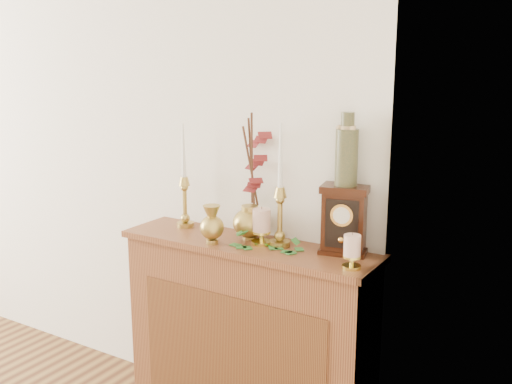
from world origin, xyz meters
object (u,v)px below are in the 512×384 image
Objects in this scene: candlestick_left at (185,194)px; bud_vase at (212,225)px; ginger_jar at (256,181)px; ceramic_vase at (347,153)px; mantel_clock at (344,220)px; candlestick_center at (280,207)px.

candlestick_left reaches higher than bud_vase.
ceramic_vase reaches higher than ginger_jar.
bud_vase is at bearing -119.46° from ginger_jar.
mantel_clock reaches higher than bud_vase.
bud_vase is 0.29m from ginger_jar.
candlestick_left is 1.68× the size of ceramic_vase.
ceramic_vase is at bearing -0.83° from ginger_jar.
candlestick_center is 1.79× the size of ceramic_vase.
candlestick_center is 0.32m from bud_vase.
bud_vase is at bearing -161.23° from ceramic_vase.
candlestick_left is 0.40m from ginger_jar.
bud_vase is (0.28, -0.16, -0.08)m from candlestick_left.
bud_vase is at bearing -29.54° from candlestick_left.
candlestick_center is 0.93× the size of ginger_jar.
candlestick_center is 0.38m from ceramic_vase.
candlestick_left is at bearing -174.09° from ginger_jar.
candlestick_left is at bearing 150.46° from bud_vase.
bud_vase is 0.58× the size of ceramic_vase.
ceramic_vase reaches higher than mantel_clock.
ginger_jar is (0.39, 0.04, 0.10)m from candlestick_left.
ceramic_vase is (0.45, -0.01, 0.17)m from ginger_jar.
candlestick_center is 1.84× the size of mantel_clock.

